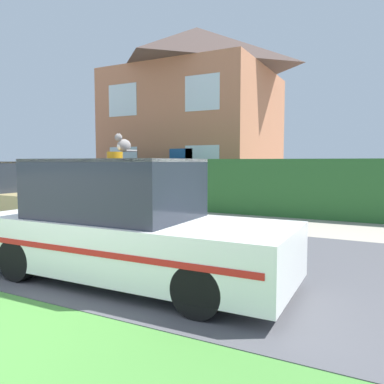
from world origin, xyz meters
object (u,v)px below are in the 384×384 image
object	(u,v)px
police_car	(126,225)
house_left	(197,111)
neighbour_car_far	(5,194)
cat	(123,144)

from	to	relation	value
police_car	house_left	xyz separation A→B (m)	(-4.81, 11.68, 3.17)
neighbour_car_far	cat	bearing A→B (deg)	-18.91
cat	house_left	bearing A→B (deg)	-137.17
neighbour_car_far	house_left	bearing A→B (deg)	88.28
house_left	cat	bearing A→B (deg)	-67.87
police_car	cat	distance (m)	1.09
police_car	cat	bearing A→B (deg)	134.99
police_car	house_left	distance (m)	13.03
police_car	neighbour_car_far	world-z (taller)	police_car
cat	house_left	xyz separation A→B (m)	(-4.71, 11.59, 2.09)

